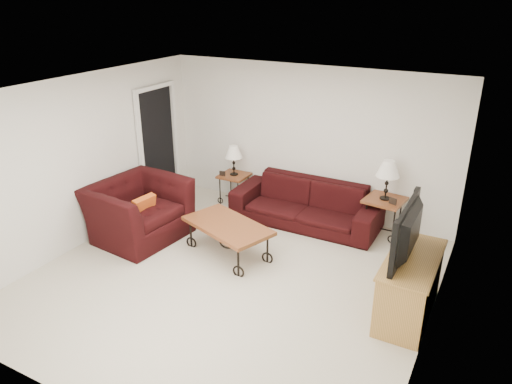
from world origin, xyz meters
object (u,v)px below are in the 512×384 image
Objects in this scene: backpack at (353,225)px; tv_stand at (409,286)px; sofa at (306,203)px; side_table_left at (234,188)px; side_table_right at (383,217)px; lamp_left at (234,160)px; television at (415,232)px; lamp_right at (387,180)px; armchair at (138,210)px; coffee_table at (228,239)px.

tv_stand is at bearing -61.88° from backpack.
sofa is at bearing 140.24° from tv_stand.
side_table_left is 2.69m from side_table_right.
lamp_left reaches higher than side_table_right.
television is 2.32× the size of backpack.
side_table_left is 0.86× the size of lamp_right.
side_table_right is 1.27× the size of backpack.
lamp_right is (1.23, 0.18, 0.58)m from sofa.
armchair is at bearing -108.76° from lamp_left.
side_table_right is at bearing 0.00° from lamp_right.
television is (0.77, -1.86, 0.77)m from side_table_right.
side_table_right is 2.02m from tv_stand.
side_table_right reaches higher than backpack.
side_table_right is (2.69, 0.00, 0.04)m from side_table_left.
lamp_right is 0.45× the size of armchair.
tv_stand is 0.71m from television.
television is (3.46, -1.86, 0.82)m from side_table_left.
armchair reaches higher than side_table_right.
television reaches higher than side_table_right.
lamp_left is 1.97m from armchair.
tv_stand reaches higher than coffee_table.
tv_stand is (3.48, -1.86, -0.42)m from lamp_left.
tv_stand reaches higher than side_table_right.
sofa is 1.37m from lamp_right.
tv_stand is (0.79, -1.86, -0.55)m from lamp_right.
television is at bearing -67.46° from side_table_right.
coffee_table is at bearing -62.15° from side_table_left.
sofa is at bearing -130.04° from television.
coffee_table is 1.03× the size of tv_stand.
lamp_left reaches higher than armchair.
coffee_table is at bearing 175.70° from tv_stand.
armchair reaches higher than backpack.
armchair is (-0.62, -1.83, -0.36)m from lamp_left.
television is (0.77, -1.86, 0.16)m from lamp_right.
lamp_right reaches higher than armchair.
armchair is (-3.31, -1.83, 0.13)m from side_table_right.
television reaches higher than side_table_left.
armchair reaches higher than coffee_table.
coffee_table is (-1.81, -1.66, -0.68)m from lamp_right.
television is 2.05m from backpack.
side_table_right is 0.49× the size of tv_stand.
sofa reaches higher than side_table_left.
side_table_left is at bearing 180.00° from side_table_right.
sofa is 1.84× the size of coffee_table.
lamp_right is 2.02m from television.
tv_stand is at bearing -28.08° from side_table_left.
coffee_table is 2.68× the size of backpack.
tv_stand is at bearing 90.00° from television.
tv_stand reaches higher than side_table_left.
armchair is at bearing -163.39° from backpack.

